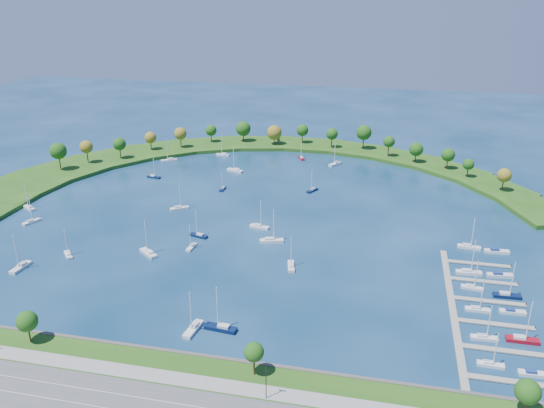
% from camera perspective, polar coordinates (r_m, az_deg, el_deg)
% --- Properties ---
extents(ground, '(700.00, 700.00, 0.00)m').
position_cam_1_polar(ground, '(243.67, -1.40, -1.20)').
color(ground, '#082B46').
rests_on(ground, ground).
extents(south_shoreline, '(420.00, 43.10, 11.60)m').
position_cam_1_polar(south_shoreline, '(143.83, -13.83, -19.61)').
color(south_shoreline, '#204D14').
rests_on(south_shoreline, ground).
extents(breakwater, '(286.74, 247.64, 2.00)m').
position_cam_1_polar(breakwater, '(299.96, -7.81, 3.24)').
color(breakwater, '#204D14').
rests_on(breakwater, ground).
extents(breakwater_trees, '(238.11, 91.91, 15.16)m').
position_cam_1_polar(breakwater_trees, '(326.70, -0.48, 6.73)').
color(breakwater_trees, '#382314').
rests_on(breakwater_trees, breakwater).
extents(harbor_tower, '(2.60, 2.60, 3.95)m').
position_cam_1_polar(harbor_tower, '(354.34, 0.68, 6.80)').
color(harbor_tower, gray).
rests_on(harbor_tower, breakwater).
extents(dock_system, '(24.28, 82.00, 1.60)m').
position_cam_1_polar(dock_system, '(185.62, 20.59, -10.37)').
color(dock_system, gray).
rests_on(dock_system, ground).
extents(moored_boat_0, '(9.86, 5.31, 13.96)m').
position_cam_1_polar(moored_boat_0, '(218.02, -0.06, -3.77)').
color(moored_boat_0, silver).
rests_on(moored_boat_0, ground).
extents(moored_boat_1, '(5.32, 7.53, 10.91)m').
position_cam_1_polar(moored_boat_1, '(273.08, 4.23, 1.50)').
color(moored_boat_1, '#09173A').
rests_on(moored_boat_1, ground).
extents(moored_boat_2, '(4.03, 8.60, 12.20)m').
position_cam_1_polar(moored_boat_2, '(198.99, 2.01, -6.43)').
color(moored_boat_2, silver).
rests_on(moored_boat_2, ground).
extents(moored_boat_3, '(6.44, 6.78, 10.75)m').
position_cam_1_polar(moored_boat_3, '(221.01, -20.52, -4.91)').
color(moored_boat_3, silver).
rests_on(moored_boat_3, ground).
extents(moored_boat_4, '(7.30, 9.09, 13.56)m').
position_cam_1_polar(moored_boat_4, '(315.99, 6.64, 4.24)').
color(moored_boat_4, silver).
rests_on(moored_boat_4, ground).
extents(moored_boat_5, '(8.38, 6.04, 12.19)m').
position_cam_1_polar(moored_boat_5, '(274.19, -24.04, -0.30)').
color(moored_boat_5, silver).
rests_on(moored_boat_5, ground).
extents(moored_boat_6, '(2.35, 7.00, 10.13)m').
position_cam_1_polar(moored_boat_6, '(215.42, -8.42, -4.38)').
color(moored_boat_6, silver).
rests_on(moored_boat_6, ground).
extents(moored_boat_7, '(8.76, 3.90, 12.45)m').
position_cam_1_polar(moored_boat_7, '(230.68, -1.33, -2.31)').
color(moored_boat_7, silver).
rests_on(moored_boat_7, ground).
extents(moored_boat_8, '(8.42, 6.97, 12.68)m').
position_cam_1_polar(moored_boat_8, '(253.42, -9.66, -0.37)').
color(moored_boat_8, silver).
rests_on(moored_boat_8, ground).
extents(moored_boat_9, '(10.02, 3.74, 14.40)m').
position_cam_1_polar(moored_boat_9, '(166.19, -5.36, -12.68)').
color(moored_boat_9, '#09173A').
rests_on(moored_boat_9, ground).
extents(moored_boat_10, '(3.24, 9.47, 13.69)m').
position_cam_1_polar(moored_boat_10, '(217.96, -24.76, -5.93)').
color(moored_boat_10, silver).
rests_on(moored_boat_10, ground).
extents(moored_boat_11, '(5.10, 8.07, 11.53)m').
position_cam_1_polar(moored_boat_11, '(257.52, -23.84, -1.64)').
color(moored_boat_11, silver).
rests_on(moored_boat_11, ground).
extents(moored_boat_12, '(8.46, 2.94, 12.21)m').
position_cam_1_polar(moored_boat_12, '(333.31, -5.14, 5.21)').
color(moored_boat_12, silver).
rests_on(moored_boat_12, ground).
extents(moored_boat_13, '(9.18, 7.93, 14.01)m').
position_cam_1_polar(moored_boat_13, '(213.32, -12.78, -4.95)').
color(moored_boat_13, silver).
rests_on(moored_boat_13, ground).
extents(moored_boat_14, '(3.62, 9.41, 13.49)m').
position_cam_1_polar(moored_boat_14, '(166.87, -8.23, -12.69)').
color(moored_boat_14, silver).
rests_on(moored_boat_14, ground).
extents(moored_boat_15, '(1.97, 6.42, 9.36)m').
position_cam_1_polar(moored_boat_15, '(275.69, -5.17, 1.66)').
color(moored_boat_15, '#09173A').
rests_on(moored_boat_15, ground).
extents(moored_boat_16, '(8.27, 4.25, 11.71)m').
position_cam_1_polar(moored_boat_16, '(224.57, -7.67, -3.21)').
color(moored_boat_16, '#09173A').
rests_on(moored_boat_16, ground).
extents(moored_boat_17, '(5.01, 7.65, 10.96)m').
position_cam_1_polar(moored_boat_17, '(325.71, 3.09, 4.87)').
color(moored_boat_17, maroon).
rests_on(moored_boat_17, ground).
extents(moored_boat_18, '(8.29, 3.91, 11.75)m').
position_cam_1_polar(moored_boat_18, '(218.80, 0.03, -3.70)').
color(moored_boat_18, silver).
rests_on(moored_boat_18, ground).
extents(moored_boat_19, '(9.19, 7.40, 13.71)m').
position_cam_1_polar(moored_boat_19, '(326.56, -10.68, 4.58)').
color(moored_boat_19, silver).
rests_on(moored_boat_19, ground).
extents(moored_boat_20, '(9.98, 5.85, 14.17)m').
position_cam_1_polar(moored_boat_20, '(303.01, -3.86, 3.58)').
color(moored_boat_20, silver).
rests_on(moored_boat_20, ground).
extents(moored_boat_21, '(7.70, 3.41, 10.94)m').
position_cam_1_polar(moored_boat_21, '(298.78, -12.25, 2.84)').
color(moored_boat_21, '#09173A').
rests_on(moored_boat_21, ground).
extents(docked_boat_0, '(7.16, 2.24, 10.42)m').
position_cam_1_polar(docked_boat_0, '(163.00, 21.87, -15.19)').
color(docked_boat_0, silver).
rests_on(docked_boat_0, ground).
extents(docked_boat_1, '(7.86, 2.52, 1.59)m').
position_cam_1_polar(docked_boat_1, '(164.22, 25.65, -15.68)').
color(docked_boat_1, silver).
rests_on(docked_boat_1, ground).
extents(docked_boat_2, '(7.72, 2.51, 11.21)m').
position_cam_1_polar(docked_boat_2, '(172.92, 21.29, -12.80)').
color(docked_boat_2, silver).
rests_on(docked_boat_2, ground).
extents(docked_boat_3, '(9.14, 2.64, 13.40)m').
position_cam_1_polar(docked_boat_3, '(176.04, 24.67, -12.68)').
color(docked_boat_3, maroon).
rests_on(docked_boat_3, ground).
extents(docked_boat_4, '(7.59, 2.28, 11.10)m').
position_cam_1_polar(docked_boat_4, '(185.68, 20.67, -10.18)').
color(docked_boat_4, silver).
rests_on(docked_boat_4, ground).
extents(docked_boat_5, '(7.99, 2.61, 1.61)m').
position_cam_1_polar(docked_boat_5, '(188.69, 23.80, -10.25)').
color(docked_boat_5, silver).
rests_on(docked_boat_5, ground).
extents(docked_boat_6, '(7.53, 3.03, 10.76)m').
position_cam_1_polar(docked_boat_6, '(197.54, 20.19, -8.11)').
color(docked_boat_6, silver).
rests_on(docked_boat_6, ground).
extents(docked_boat_7, '(8.96, 2.80, 13.04)m').
position_cam_1_polar(docked_boat_7, '(196.76, 23.33, -8.70)').
color(docked_boat_7, '#09173A').
rests_on(docked_boat_7, ground).
extents(docked_boat_8, '(9.10, 3.21, 13.12)m').
position_cam_1_polar(docked_boat_8, '(206.84, 19.85, -6.66)').
color(docked_boat_8, silver).
rests_on(docked_boat_8, ground).
extents(docked_boat_9, '(9.21, 3.81, 1.82)m').
position_cam_1_polar(docked_boat_9, '(208.99, 22.69, -6.86)').
color(docked_boat_9, silver).
rests_on(docked_boat_9, ground).
extents(docked_boat_10, '(8.91, 3.23, 12.83)m').
position_cam_1_polar(docked_boat_10, '(226.41, 19.87, -4.16)').
color(docked_boat_10, silver).
rests_on(docked_boat_10, ground).
extents(docked_boat_11, '(9.33, 3.29, 1.87)m').
position_cam_1_polar(docked_boat_11, '(226.61, 22.40, -4.58)').
color(docked_boat_11, silver).
rests_on(docked_boat_11, ground).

